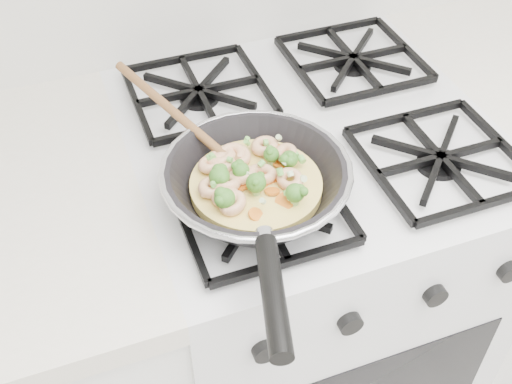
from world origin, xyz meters
name	(u,v)px	position (x,y,z in m)	size (l,w,h in m)	color
stove	(299,292)	(0.00, 1.70, 0.46)	(0.60, 0.60, 0.92)	silver
skillet	(254,181)	(-0.15, 1.56, 0.95)	(0.27, 0.56, 0.09)	black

